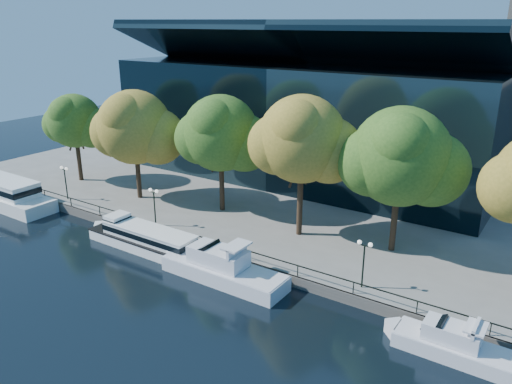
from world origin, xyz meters
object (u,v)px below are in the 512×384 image
Objects in this scene: cruiser_near at (219,267)px; lamp_1 at (154,199)px; tree_1 at (135,129)px; tree_2 at (222,135)px; tree_4 at (402,159)px; lamp_0 at (65,175)px; large_vessel at (5,193)px; lamp_2 at (364,254)px; cruiser_far at (451,343)px; tour_boat at (143,237)px; tree_3 at (303,141)px; tree_0 at (75,122)px.

lamp_1 is at bearing 161.32° from cruiser_near.
tree_2 reaches higher than tree_1.
tree_4 is 3.34× the size of lamp_0.
lamp_2 reaches higher than large_vessel.
lamp_1 is at bearing 10.13° from large_vessel.
tree_2 is at bearing 158.13° from cruiser_far.
lamp_1 is at bearing 114.13° from tour_boat.
cruiser_far is (29.32, -0.44, -0.24)m from tour_boat.
lamp_0 is at bearing -157.08° from tree_2.
large_vessel is 46.42m from tree_4.
tour_boat is 1.61× the size of cruiser_far.
lamp_1 reaches higher than cruiser_far.
cruiser_far is 0.70× the size of tree_1.
tree_1 is at bearing 145.83° from lamp_1.
tree_3 is 3.46× the size of lamp_2.
tree_0 is 2.85× the size of lamp_2.
cruiser_far is at bearing -0.86° from tour_boat.
cruiser_near is at bearing -17.30° from tree_0.
tour_boat is 1.05× the size of tree_3.
cruiser_near is at bearing -54.01° from tree_2.
tree_4 is (8.99, 1.64, -0.73)m from tree_3.
cruiser_far is at bearing -4.49° from lamp_0.
tree_0 is at bearing 169.48° from cruiser_far.
lamp_2 is at bearing -7.74° from tree_0.
lamp_2 is (0.21, -8.01, -5.85)m from tree_4.
tree_2 is (-27.59, 11.07, 8.69)m from cruiser_far.
tree_0 reaches higher than lamp_1.
lamp_2 is (19.77, -7.51, -5.65)m from tree_2.
tree_1 reaches higher than lamp_1.
tree_2 is at bearing 159.20° from lamp_2.
tree_3 is 3.46× the size of lamp_0.
lamp_1 reaches higher than cruiser_near.
tour_boat is 10.01m from cruiser_near.
large_vessel is 1.73× the size of cruiser_far.
tree_4 reaches higher than lamp_0.
tree_2 reaches higher than lamp_1.
tree_1 is (13.72, 9.05, 7.92)m from large_vessel.
lamp_0 is at bearing 171.58° from cruiser_near.
cruiser_far is at bearing -30.27° from tree_3.
tree_0 is 0.85× the size of tree_4.
tree_4 reaches higher than tree_2.
cruiser_near is 3.18× the size of lamp_0.
cruiser_near is 18.54m from tree_4.
tree_1 is 10.24m from lamp_0.
tour_boat is at bearing 179.14° from cruiser_far.
lamp_0 is at bearing -50.05° from tree_0.
tree_1 reaches higher than large_vessel.
large_vessel is at bearing -163.82° from tree_3.
lamp_1 is at bearing -112.65° from tree_2.
tree_1 reaches higher than tree_0.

